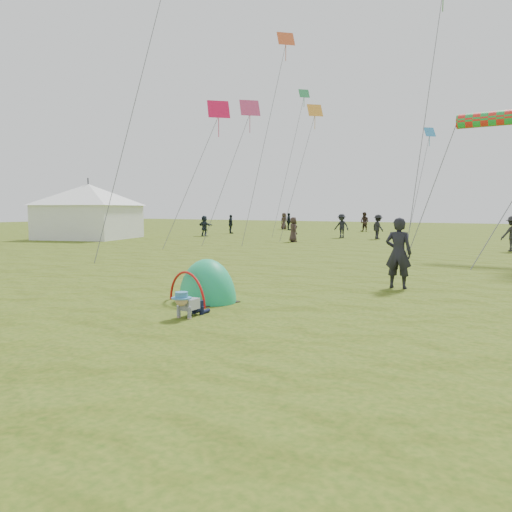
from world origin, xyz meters
The scene contains 20 objects.
ground centered at (0.00, 0.00, 0.00)m, with size 140.00×140.00×0.00m, color #2B4B0F.
crawling_toddler centered at (-0.83, -0.05, 0.27)m, with size 0.49×0.70×0.54m, color black, non-canonical shape.
popup_tent centered at (-1.56, 1.52, 0.00)m, with size 1.50×1.24×1.94m, color teal.
standing_adult centered at (1.61, 5.67, 0.94)m, with size 0.69×0.45×1.89m, color black.
event_marquee centered at (-23.46, 16.19, 2.06)m, with size 6.01×6.01×4.13m, color white, non-canonical shape.
crowd_person_2 centered at (-19.00, 27.29, 0.80)m, with size 0.94×0.39×1.60m, color black.
crowd_person_3 centered at (-5.85, 26.34, 0.85)m, with size 1.10×0.63×1.71m, color black.
crowd_person_4 centered at (-9.46, 20.59, 0.79)m, with size 0.77×0.50×1.58m, color #342624.
crowd_person_5 centered at (-18.40, 22.91, 0.79)m, with size 1.47×0.47×1.59m, color #222C38.
crowd_person_7 centered at (-10.63, 36.81, 0.90)m, with size 0.87×0.68×1.80m, color #352722.
crowd_person_9 centered at (3.03, 20.19, 0.88)m, with size 1.14×0.65×1.76m, color #232226.
crowd_person_10 centered at (-19.44, 37.40, 0.84)m, with size 0.83×0.54×1.69m, color #31241F.
crowd_person_14 centered at (-17.96, 35.68, 0.85)m, with size 0.99×0.41×1.69m, color black.
crowd_person_15 centered at (-8.55, 26.33, 0.87)m, with size 1.12×0.64×1.73m, color black.
diamond_kite_0 centered at (-12.57, 16.93, 7.99)m, with size 1.29×1.29×0.00m, color #E00E3F.
diamond_kite_4 centered at (-3.18, 28.91, 7.44)m, with size 0.78×0.78×0.00m, color #348ED3.
diamond_kite_5 centered at (-12.05, 19.54, 8.45)m, with size 1.24×1.24×0.00m, color #C93866.
diamond_kite_7 centered at (-10.16, 20.76, 12.67)m, with size 1.07×1.07×0.00m, color #D75120.
diamond_kite_8 centered at (-10.24, 25.23, 9.04)m, with size 1.06×1.06×0.00m, color orange.
diamond_kite_9 centered at (-13.04, 29.05, 11.26)m, with size 0.83×0.83×0.00m, color #2B8F4D.
Camera 1 is at (5.41, -7.46, 2.11)m, focal length 35.00 mm.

